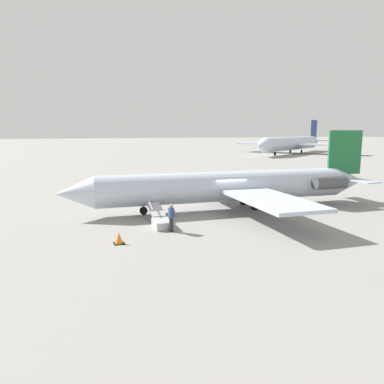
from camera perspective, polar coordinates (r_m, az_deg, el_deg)
The scene contains 6 objects.
ground_plane at distance 29.74m, azimuth 5.13°, elevation -2.62°, with size 600.00×600.00×0.00m, color gray.
airplane_main at distance 29.74m, azimuth 6.66°, elevation 0.97°, with size 25.82×19.40×6.17m.
airplane_far_left at distance 106.72m, azimuth 15.11°, elevation 7.20°, with size 38.13×30.22×9.44m.
boarding_stairs at distance 24.43m, azimuth -4.74°, elevation -4.37°, with size 1.20×4.06×1.59m.
passenger at distance 22.86m, azimuth -3.18°, elevation -3.65°, with size 0.36×0.55×1.74m.
traffic_cone_near_stairs at distance 21.01m, azimuth -11.07°, elevation -6.97°, with size 0.58×0.58×0.64m.
Camera 1 is at (12.40, 26.33, 6.12)m, focal length 35.00 mm.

